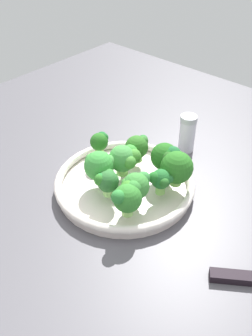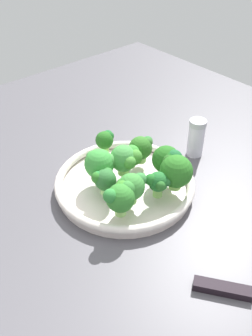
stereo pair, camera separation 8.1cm
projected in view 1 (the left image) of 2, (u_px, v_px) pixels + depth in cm
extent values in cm
cube|color=#525056|center=(120.00, 197.00, 84.49)|extent=(130.00, 130.00, 2.50)
cylinder|color=silver|center=(126.00, 188.00, 84.00)|extent=(28.77, 28.77, 1.40)
torus|color=silver|center=(126.00, 182.00, 83.05)|extent=(29.97, 29.97, 1.71)
cylinder|color=#99D56D|center=(127.00, 210.00, 73.64)|extent=(2.19, 2.19, 2.16)
sphere|color=#307C2C|center=(127.00, 198.00, 71.90)|extent=(5.47, 5.47, 5.47)
sphere|color=#388128|center=(128.00, 189.00, 72.87)|extent=(3.07, 3.07, 3.07)
sphere|color=#2C8034|center=(118.00, 197.00, 70.06)|extent=(2.71, 2.71, 2.71)
sphere|color=#337E32|center=(133.00, 189.00, 72.63)|extent=(3.16, 3.16, 3.16)
cylinder|color=#7CC35C|center=(164.00, 168.00, 83.68)|extent=(2.03, 2.03, 2.32)
sphere|color=#22641C|center=(164.00, 157.00, 81.81)|extent=(5.88, 5.88, 5.88)
sphere|color=#19611B|center=(170.00, 156.00, 80.03)|extent=(3.20, 3.20, 3.20)
sphere|color=#286020|center=(170.00, 159.00, 79.78)|extent=(3.53, 3.53, 3.53)
sphere|color=#1D5F2D|center=(173.00, 155.00, 80.24)|extent=(3.50, 3.50, 3.50)
cylinder|color=#8BC66A|center=(108.00, 191.00, 78.25)|extent=(2.25, 2.25, 1.82)
sphere|color=#2B662E|center=(108.00, 182.00, 76.82)|extent=(4.41, 4.41, 4.41)
sphere|color=#21792E|center=(102.00, 180.00, 76.18)|extent=(2.53, 2.53, 2.53)
sphere|color=#2B7425|center=(100.00, 180.00, 76.15)|extent=(2.48, 2.48, 2.48)
sphere|color=#307630|center=(111.00, 175.00, 77.53)|extent=(2.23, 2.23, 2.23)
cylinder|color=#7FBB58|center=(160.00, 188.00, 78.47)|extent=(1.95, 1.95, 2.23)
sphere|color=#206529|center=(161.00, 179.00, 76.98)|extent=(4.06, 4.06, 4.06)
sphere|color=#24652C|center=(169.00, 179.00, 76.59)|extent=(1.66, 1.66, 1.66)
sphere|color=#256323|center=(164.00, 183.00, 75.52)|extent=(2.00, 2.00, 2.00)
sphere|color=#1F6623|center=(154.00, 178.00, 76.15)|extent=(2.41, 2.41, 2.41)
cylinder|color=#84BD5C|center=(136.00, 157.00, 87.45)|extent=(2.68, 2.68, 1.84)
sphere|color=#2E6C23|center=(137.00, 147.00, 85.86)|extent=(5.17, 5.17, 5.17)
sphere|color=#29732D|center=(143.00, 140.00, 86.39)|extent=(2.22, 2.22, 2.22)
sphere|color=#346F2C|center=(143.00, 141.00, 85.89)|extent=(2.19, 2.19, 2.19)
cylinder|color=#90D262|center=(176.00, 180.00, 80.82)|extent=(2.53, 2.53, 2.02)
sphere|color=#286E20|center=(177.00, 167.00, 78.86)|extent=(6.76, 6.76, 6.76)
sphere|color=#256924|center=(171.00, 160.00, 79.72)|extent=(2.97, 2.97, 2.97)
sphere|color=#34671E|center=(178.00, 158.00, 80.16)|extent=(2.95, 2.95, 2.95)
cylinder|color=#8FCD63|center=(122.00, 170.00, 83.46)|extent=(2.52, 2.52, 2.11)
sphere|color=#419041|center=(122.00, 159.00, 81.68)|extent=(5.76, 5.76, 5.76)
sphere|color=#418832|center=(130.00, 162.00, 80.02)|extent=(2.78, 2.78, 2.78)
sphere|color=green|center=(130.00, 153.00, 82.37)|extent=(3.44, 3.44, 3.44)
sphere|color=#418A30|center=(133.00, 157.00, 81.65)|extent=(3.45, 3.45, 3.45)
cylinder|color=#7AC054|center=(136.00, 197.00, 76.49)|extent=(2.14, 2.14, 2.14)
sphere|color=#3A8636|center=(136.00, 186.00, 74.78)|extent=(5.32, 5.32, 5.32)
sphere|color=#3D8634|center=(127.00, 184.00, 74.43)|extent=(2.22, 2.22, 2.22)
sphere|color=#37823D|center=(143.00, 179.00, 75.63)|extent=(2.74, 2.74, 2.74)
cylinder|color=#A0D561|center=(100.00, 151.00, 88.84)|extent=(1.92, 1.92, 2.28)
sphere|color=#24641E|center=(99.00, 142.00, 87.34)|extent=(4.07, 4.07, 4.07)
sphere|color=#1B6328|center=(102.00, 137.00, 88.26)|extent=(2.37, 2.37, 2.37)
sphere|color=#1C5D24|center=(104.00, 137.00, 87.62)|extent=(2.04, 2.04, 2.04)
cylinder|color=#85C161|center=(100.00, 177.00, 81.75)|extent=(2.04, 2.04, 1.77)
sphere|color=green|center=(99.00, 166.00, 79.97)|extent=(6.25, 6.25, 6.25)
sphere|color=#419340|center=(91.00, 160.00, 79.95)|extent=(2.61, 2.61, 2.61)
sphere|color=#418D3E|center=(108.00, 162.00, 80.19)|extent=(3.21, 3.21, 3.21)
cube|color=black|center=(238.00, 277.00, 65.56)|extent=(9.12, 7.32, 1.50)
cylinder|color=silver|center=(187.00, 136.00, 94.25)|extent=(3.83, 3.83, 8.10)
cylinder|color=#ADB0B7|center=(189.00, 119.00, 91.37)|extent=(4.03, 4.03, 1.34)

